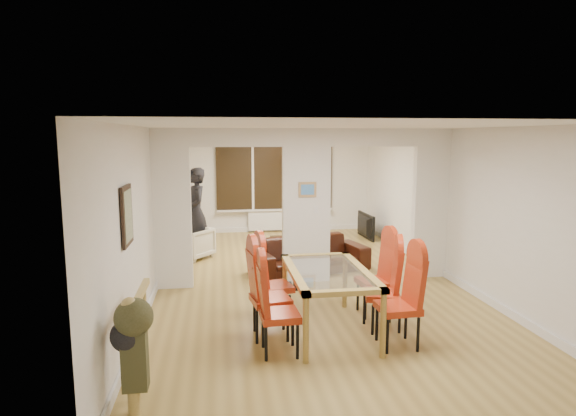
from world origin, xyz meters
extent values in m
cube|color=#A28541|center=(0.00, 0.00, 0.00)|extent=(5.00, 9.00, 0.01)
cube|color=white|center=(0.00, 0.00, 1.30)|extent=(5.00, 0.18, 2.60)
cube|color=black|center=(0.00, 4.44, 1.50)|extent=(3.00, 0.08, 1.80)
cube|color=white|center=(0.00, 4.40, 0.30)|extent=(1.40, 0.08, 0.50)
sphere|color=orange|center=(0.30, 3.30, 2.15)|extent=(0.36, 0.36, 0.36)
cube|color=gray|center=(-2.47, -2.40, 1.60)|extent=(0.04, 0.52, 0.67)
cube|color=#4C8CD8|center=(0.00, -0.10, 1.60)|extent=(0.30, 0.03, 0.25)
imported|color=black|center=(0.18, 0.60, 0.31)|extent=(2.29, 1.36, 0.63)
imported|color=beige|center=(-2.00, 1.89, 0.31)|extent=(0.96, 0.96, 0.63)
imported|color=black|center=(-1.91, 2.05, 0.92)|extent=(0.76, 0.59, 1.84)
imported|color=black|center=(2.00, 3.30, 0.30)|extent=(1.06, 0.19, 0.61)
cylinder|color=#143F19|center=(0.40, 2.59, 0.36)|extent=(0.07, 0.07, 0.28)
imported|color=black|center=(0.23, 2.71, 0.24)|extent=(0.22, 0.22, 0.05)
camera|label=1|loc=(-1.47, -7.86, 2.47)|focal=30.00mm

